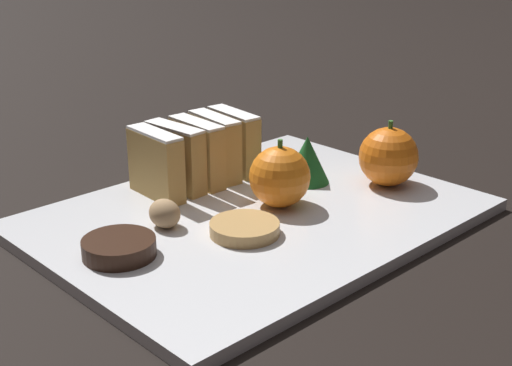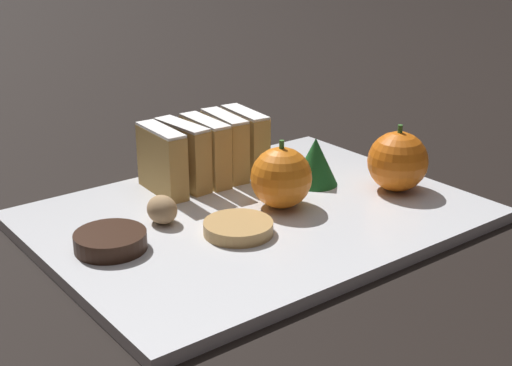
{
  "view_description": "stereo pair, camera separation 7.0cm",
  "coord_description": "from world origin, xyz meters",
  "px_view_note": "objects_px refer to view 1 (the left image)",
  "views": [
    {
      "loc": [
        0.47,
        -0.45,
        0.29
      ],
      "look_at": [
        0.0,
        0.0,
        0.04
      ],
      "focal_mm": 50.0,
      "sensor_mm": 36.0,
      "label": 1
    },
    {
      "loc": [
        0.52,
        -0.4,
        0.29
      ],
      "look_at": [
        0.0,
        0.0,
        0.04
      ],
      "focal_mm": 50.0,
      "sensor_mm": 36.0,
      "label": 2
    }
  ],
  "objects_px": {
    "orange_near": "(388,157)",
    "chocolate_cookie": "(119,247)",
    "orange_far": "(280,177)",
    "walnut": "(165,213)"
  },
  "relations": [
    {
      "from": "orange_far",
      "to": "walnut",
      "type": "relative_size",
      "value": 2.09
    },
    {
      "from": "orange_near",
      "to": "walnut",
      "type": "xyz_separation_m",
      "value": [
        -0.08,
        -0.24,
        -0.02
      ]
    },
    {
      "from": "orange_near",
      "to": "chocolate_cookie",
      "type": "xyz_separation_m",
      "value": [
        -0.06,
        -0.31,
        -0.02
      ]
    },
    {
      "from": "orange_far",
      "to": "chocolate_cookie",
      "type": "xyz_separation_m",
      "value": [
        -0.02,
        -0.18,
        -0.02
      ]
    },
    {
      "from": "orange_near",
      "to": "orange_far",
      "type": "height_order",
      "value": "orange_near"
    },
    {
      "from": "orange_near",
      "to": "walnut",
      "type": "relative_size",
      "value": 2.15
    },
    {
      "from": "orange_near",
      "to": "orange_far",
      "type": "xyz_separation_m",
      "value": [
        -0.04,
        -0.13,
        -0.0
      ]
    },
    {
      "from": "chocolate_cookie",
      "to": "orange_far",
      "type": "bearing_deg",
      "value": 84.95
    },
    {
      "from": "walnut",
      "to": "chocolate_cookie",
      "type": "height_order",
      "value": "walnut"
    },
    {
      "from": "orange_near",
      "to": "walnut",
      "type": "bearing_deg",
      "value": -107.6
    }
  ]
}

